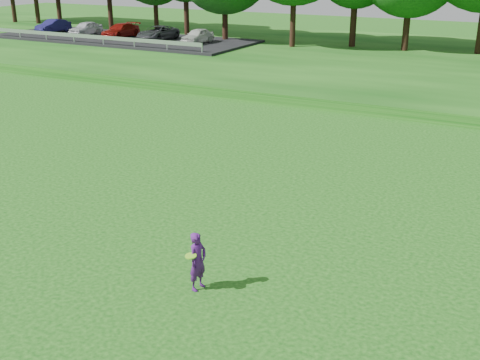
% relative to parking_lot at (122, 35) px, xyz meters
% --- Properties ---
extents(ground, '(140.00, 140.00, 0.00)m').
position_rel_parking_lot_xyz_m(ground, '(23.73, -32.81, -1.03)').
color(ground, '#0C430C').
rests_on(ground, ground).
extents(berm, '(130.00, 30.00, 0.60)m').
position_rel_parking_lot_xyz_m(berm, '(23.73, 1.19, -0.73)').
color(berm, '#0C430C').
rests_on(berm, ground).
extents(walking_path, '(130.00, 1.60, 0.04)m').
position_rel_parking_lot_xyz_m(walking_path, '(23.73, -12.81, -1.01)').
color(walking_path, gray).
rests_on(walking_path, ground).
extents(parking_lot, '(24.00, 9.00, 1.38)m').
position_rel_parking_lot_xyz_m(parking_lot, '(0.00, 0.00, 0.00)').
color(parking_lot, black).
rests_on(parking_lot, berm).
extents(woman, '(0.41, 0.67, 1.46)m').
position_rel_parking_lot_xyz_m(woman, '(27.77, -32.02, -0.30)').
color(woman, '#4E176B').
rests_on(woman, ground).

